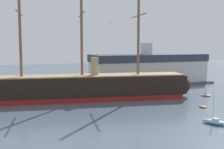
{
  "coord_description": "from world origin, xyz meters",
  "views": [
    {
      "loc": [
        -22.61,
        -15.46,
        14.86
      ],
      "look_at": [
        -0.14,
        43.41,
        8.13
      ],
      "focal_mm": 46.21,
      "sensor_mm": 36.0,
      "label": 1
    }
  ],
  "objects": [
    {
      "name": "sailboat_mid_right",
      "position": [
        13.63,
        26.37,
        0.52
      ],
      "size": [
        3.46,
        4.88,
        6.2
      ],
      "color": "#7FB2D6",
      "rests_on": "ground"
    },
    {
      "name": "dinghy_alongside_stern",
      "position": [
        20.64,
        38.59,
        0.24
      ],
      "size": [
        1.65,
        2.15,
        0.47
      ],
      "color": "orange",
      "rests_on": "ground"
    },
    {
      "name": "tall_ship",
      "position": [
        -3.12,
        57.74,
        3.51
      ],
      "size": [
        66.59,
        18.35,
        32.2
      ],
      "color": "maroon",
      "rests_on": "ground"
    },
    {
      "name": "seagull_in_flight",
      "position": [
        -9.79,
        17.95,
        17.4
      ],
      "size": [
        0.98,
        0.61,
        0.13
      ],
      "color": "silver"
    },
    {
      "name": "motorboat_distant_centre",
      "position": [
        0.24,
        62.23,
        0.61
      ],
      "size": [
        4.42,
        2.66,
        1.73
      ],
      "color": "silver",
      "rests_on": "ground"
    },
    {
      "name": "dockside_warehouse_right",
      "position": [
        28.17,
        79.36,
        5.48
      ],
      "size": [
        46.64,
        16.56,
        15.16
      ],
      "color": "#565659",
      "rests_on": "ground"
    },
    {
      "name": "sailboat_far_right",
      "position": [
        30.93,
        50.23,
        0.35
      ],
      "size": [
        2.78,
        3.11,
        4.19
      ],
      "color": "silver",
      "rests_on": "ground"
    }
  ]
}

